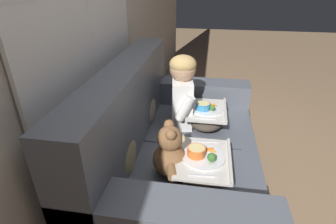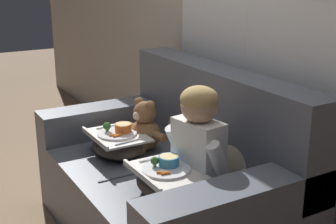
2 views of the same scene
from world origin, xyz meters
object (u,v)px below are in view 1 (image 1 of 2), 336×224
at_px(lap_tray_child, 206,116).
at_px(throw_pillow_behind_child, 147,103).
at_px(throw_pillow_behind_teddy, 124,147).
at_px(teddy_bear, 171,154).
at_px(lap_tray_teddy, 203,166).
at_px(couch, 173,157).
at_px(child_figure, 182,88).

bearing_deg(lap_tray_child, throw_pillow_behind_child, 89.84).
height_order(throw_pillow_behind_teddy, teddy_bear, teddy_bear).
relative_size(throw_pillow_behind_teddy, teddy_bear, 0.96).
bearing_deg(teddy_bear, lap_tray_teddy, -90.41).
height_order(couch, lap_tray_teddy, couch).
bearing_deg(teddy_bear, couch, 5.28).
relative_size(couch, throw_pillow_behind_child, 4.85).
xyz_separation_m(throw_pillow_behind_child, throw_pillow_behind_teddy, (-0.60, 0.00, 0.00)).
distance_m(couch, child_figure, 0.51).
bearing_deg(throw_pillow_behind_teddy, lap_tray_teddy, -90.03).
bearing_deg(lap_tray_child, couch, 144.40).
distance_m(throw_pillow_behind_child, lap_tray_child, 0.47).
distance_m(child_figure, teddy_bear, 0.62).
relative_size(lap_tray_child, lap_tray_teddy, 0.99).
bearing_deg(child_figure, throw_pillow_behind_teddy, 155.53).
relative_size(child_figure, lap_tray_child, 1.40).
relative_size(couch, lap_tray_child, 4.21).
xyz_separation_m(throw_pillow_behind_teddy, teddy_bear, (0.00, -0.28, -0.01)).
bearing_deg(couch, throw_pillow_behind_teddy, 140.31).
bearing_deg(child_figure, teddy_bear, -179.67).
distance_m(teddy_bear, lap_tray_child, 0.63).
xyz_separation_m(child_figure, lap_tray_teddy, (-0.60, -0.19, -0.22)).
relative_size(couch, teddy_bear, 4.61).
bearing_deg(lap_tray_teddy, child_figure, 17.52).
relative_size(throw_pillow_behind_teddy, child_figure, 0.63).
xyz_separation_m(throw_pillow_behind_child, lap_tray_child, (-0.00, -0.46, -0.08)).
bearing_deg(lap_tray_teddy, throw_pillow_behind_teddy, 89.97).
bearing_deg(child_figure, throw_pillow_behind_child, 90.03).
bearing_deg(lap_tray_child, throw_pillow_behind_teddy, 142.29).
height_order(couch, throw_pillow_behind_child, couch).
relative_size(couch, child_figure, 3.01).
xyz_separation_m(child_figure, teddy_bear, (-0.60, -0.00, -0.16)).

